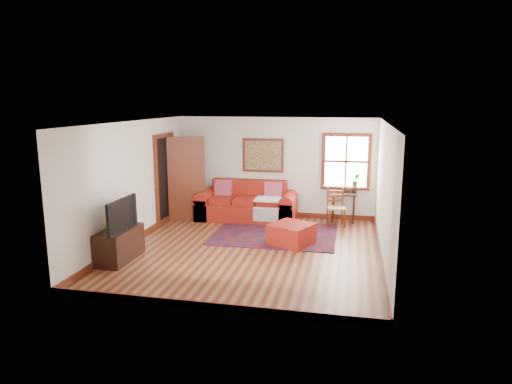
% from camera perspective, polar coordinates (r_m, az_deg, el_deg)
% --- Properties ---
extents(ground, '(5.50, 5.50, 0.00)m').
position_cam_1_polar(ground, '(9.14, -0.61, -7.17)').
color(ground, '#492113').
rests_on(ground, ground).
extents(room_envelope, '(5.04, 5.54, 2.52)m').
position_cam_1_polar(room_envelope, '(8.76, -0.61, 3.15)').
color(room_envelope, silver).
rests_on(room_envelope, ground).
extents(window, '(1.18, 0.20, 1.38)m').
position_cam_1_polar(window, '(11.27, 11.32, 3.05)').
color(window, white).
rests_on(window, ground).
extents(doorway, '(0.89, 1.08, 2.14)m').
position_cam_1_polar(doorway, '(11.18, -9.70, 1.77)').
color(doorway, black).
rests_on(doorway, ground).
extents(framed_artwork, '(1.05, 0.07, 0.85)m').
position_cam_1_polar(framed_artwork, '(11.46, 0.88, 4.60)').
color(framed_artwork, '#622615').
rests_on(framed_artwork, ground).
extents(persian_rug, '(2.67, 2.15, 0.02)m').
position_cam_1_polar(persian_rug, '(10.12, 2.43, -5.24)').
color(persian_rug, '#5C140D').
rests_on(persian_rug, ground).
extents(red_leather_sofa, '(2.42, 1.00, 0.95)m').
position_cam_1_polar(red_leather_sofa, '(11.32, -1.11, -1.84)').
color(red_leather_sofa, maroon).
rests_on(red_leather_sofa, ground).
extents(red_ottoman, '(1.01, 1.01, 0.43)m').
position_cam_1_polar(red_ottoman, '(9.39, 4.48, -5.28)').
color(red_ottoman, maroon).
rests_on(red_ottoman, ground).
extents(side_table, '(0.59, 0.45, 0.71)m').
position_cam_1_polar(side_table, '(11.22, 10.91, -0.72)').
color(side_table, black).
rests_on(side_table, ground).
extents(ladder_back_chair, '(0.49, 0.47, 0.89)m').
position_cam_1_polar(ladder_back_chair, '(10.86, 9.95, -1.71)').
color(ladder_back_chair, tan).
rests_on(ladder_back_chair, ground).
extents(media_cabinet, '(0.49, 1.08, 0.59)m').
position_cam_1_polar(media_cabinet, '(8.82, -16.70, -6.32)').
color(media_cabinet, black).
rests_on(media_cabinet, ground).
extents(television, '(0.13, 1.03, 0.59)m').
position_cam_1_polar(television, '(8.60, -17.00, -2.68)').
color(television, black).
rests_on(television, media_cabinet).
extents(candle_hurricane, '(0.12, 0.12, 0.18)m').
position_cam_1_polar(candle_hurricane, '(9.02, -15.39, -3.33)').
color(candle_hurricane, silver).
rests_on(candle_hurricane, media_cabinet).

